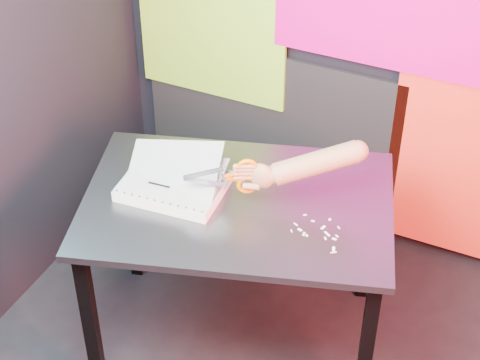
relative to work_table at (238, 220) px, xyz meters
The scene contains 7 objects.
room 1.04m from the work_table, 49.19° to the right, with size 3.01×3.01×2.71m.
backdrop 1.09m from the work_table, 57.30° to the left, with size 2.88×0.05×2.08m.
work_table is the anchor object (origin of this frame).
printout_stack 0.28m from the work_table, 169.03° to the right, with size 0.42×0.31×0.20m.
scissors 0.22m from the work_table, 23.11° to the right, with size 0.25×0.14×0.15m.
hand_forearm 0.37m from the work_table, 23.24° to the left, with size 0.43×0.26×0.19m.
paper_clippings 0.36m from the work_table, ahead, with size 0.20×0.18×0.00m.
Camera 1 is at (0.50, -1.54, 2.66)m, focal length 60.00 mm.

